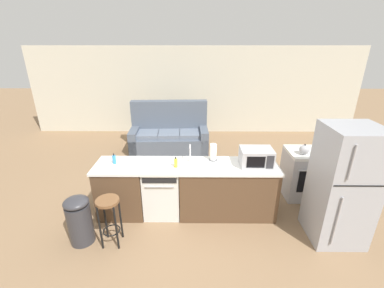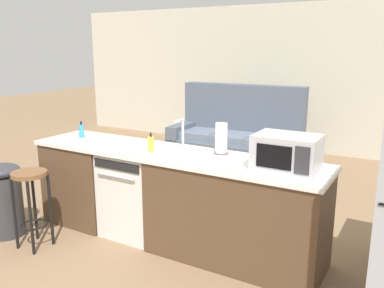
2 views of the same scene
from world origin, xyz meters
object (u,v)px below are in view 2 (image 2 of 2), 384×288
(paper_towel_roll, at_px, (221,139))
(soap_bottle, at_px, (151,144))
(microwave, at_px, (287,152))
(bar_stool, at_px, (31,193))
(trash_bin, at_px, (5,199))
(couch, at_px, (237,141))
(dishwasher, at_px, (137,193))
(dish_soap_bottle, at_px, (81,131))

(paper_towel_roll, relative_size, soap_bottle, 1.60)
(microwave, height_order, bar_stool, microwave)
(trash_bin, relative_size, couch, 0.36)
(microwave, distance_m, bar_stool, 2.34)
(dishwasher, relative_size, dish_soap_bottle, 4.77)
(trash_bin, bearing_deg, dish_soap_bottle, 64.90)
(microwave, height_order, paper_towel_roll, paper_towel_roll)
(microwave, bearing_deg, dish_soap_bottle, 178.93)
(paper_towel_roll, height_order, trash_bin, paper_towel_roll)
(paper_towel_roll, height_order, bar_stool, paper_towel_roll)
(microwave, height_order, soap_bottle, microwave)
(soap_bottle, distance_m, trash_bin, 1.60)
(dishwasher, height_order, paper_towel_roll, paper_towel_roll)
(dishwasher, xyz_separation_m, trash_bin, (-1.11, -0.71, -0.04))
(bar_stool, bearing_deg, paper_towel_roll, 31.64)
(microwave, relative_size, soap_bottle, 2.84)
(soap_bottle, height_order, dish_soap_bottle, same)
(dishwasher, relative_size, paper_towel_roll, 2.98)
(soap_bottle, bearing_deg, trash_bin, -154.92)
(dish_soap_bottle, bearing_deg, paper_towel_roll, 5.06)
(microwave, height_order, trash_bin, microwave)
(paper_towel_roll, bearing_deg, bar_stool, -148.36)
(microwave, bearing_deg, dishwasher, 179.95)
(trash_bin, xyz_separation_m, couch, (0.98, 3.46, 0.02))
(bar_stool, height_order, couch, couch)
(microwave, distance_m, dish_soap_bottle, 2.26)
(microwave, relative_size, trash_bin, 0.68)
(couch, bearing_deg, paper_towel_roll, -69.40)
(paper_towel_roll, distance_m, soap_bottle, 0.66)
(microwave, height_order, couch, couch)
(soap_bottle, relative_size, couch, 0.09)
(dish_soap_bottle, height_order, couch, couch)
(dish_soap_bottle, bearing_deg, bar_stool, -82.53)
(trash_bin, bearing_deg, paper_towel_roll, 24.52)
(trash_bin, bearing_deg, dishwasher, 32.51)
(microwave, relative_size, couch, 0.25)
(dishwasher, xyz_separation_m, couch, (-0.13, 2.76, -0.03))
(dishwasher, distance_m, bar_stool, 0.99)
(dish_soap_bottle, distance_m, trash_bin, 1.02)
(dish_soap_bottle, xyz_separation_m, trash_bin, (-0.35, -0.75, -0.59))
(soap_bottle, height_order, bar_stool, soap_bottle)
(bar_stool, bearing_deg, dish_soap_bottle, 97.47)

